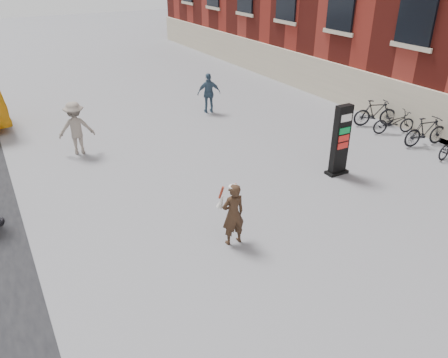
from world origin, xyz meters
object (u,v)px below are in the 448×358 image
info_pylon (341,141)px  woman (233,213)px  pedestrian_b (76,128)px  bike_5 (426,131)px  pedestrian_c (209,93)px  bike_6 (394,122)px  bike_7 (375,113)px

info_pylon → woman: (-4.83, -1.63, -0.31)m
pedestrian_b → bike_5: bearing=164.6°
pedestrian_c → bike_6: 7.76m
pedestrian_b → pedestrian_c: pedestrian_b is taller
info_pylon → bike_6: (4.41, 1.65, -0.68)m
bike_5 → bike_7: bearing=11.4°
info_pylon → pedestrian_b: size_ratio=1.22×
woman → pedestrian_c: bearing=-112.7°
pedestrian_c → bike_7: size_ratio=0.97×
info_pylon → woman: 5.11m
info_pylon → bike_7: bearing=31.6°
info_pylon → pedestrian_c: 7.51m
pedestrian_b → pedestrian_c: (6.11, 1.74, -0.06)m
pedestrian_c → bike_5: pedestrian_c is taller
pedestrian_c → bike_5: size_ratio=0.96×
info_pylon → woman: size_ratio=1.42×
bike_7 → woman: bearing=138.0°
info_pylon → pedestrian_b: (-6.81, 5.73, -0.20)m
bike_6 → bike_7: 0.98m
woman → pedestrian_b: (-1.98, 7.36, 0.11)m
woman → bike_5: 9.43m
info_pylon → bike_6: bearing=21.4°
pedestrian_c → bike_5: (5.12, -7.27, -0.33)m
pedestrian_c → bike_6: (5.12, -5.82, -0.42)m
info_pylon → pedestrian_c: info_pylon is taller
woman → bike_6: 9.82m
woman → pedestrian_b: 7.62m
bike_7 → info_pylon: bearing=144.0°
pedestrian_c → pedestrian_b: bearing=32.6°
pedestrian_b → bike_6: (11.22, -4.08, -0.48)m
info_pylon → pedestrian_c: bearing=96.2°
info_pylon → pedestrian_c: (-0.70, 7.47, -0.26)m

